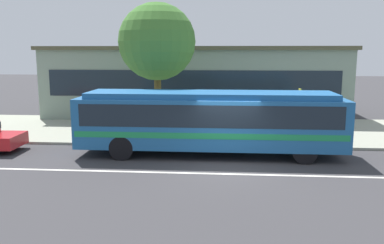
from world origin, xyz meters
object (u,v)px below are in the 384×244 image
at_px(transit_bus, 210,119).
at_px(pedestrian_waiting_near_sign, 129,122).
at_px(street_tree_near_stop, 157,42).
at_px(bus_stop_sign, 299,109).
at_px(pedestrian_walking_along_curb, 169,119).

height_order(transit_bus, pedestrian_waiting_near_sign, transit_bus).
bearing_deg(street_tree_near_stop, transit_bus, -53.01).
distance_m(pedestrian_waiting_near_sign, bus_stop_sign, 8.02).
relative_size(transit_bus, pedestrian_waiting_near_sign, 6.84).
height_order(pedestrian_waiting_near_sign, pedestrian_walking_along_curb, pedestrian_waiting_near_sign).
bearing_deg(bus_stop_sign, street_tree_near_stop, 163.70).
bearing_deg(pedestrian_walking_along_curb, street_tree_near_stop, 129.83).
xyz_separation_m(pedestrian_waiting_near_sign, street_tree_near_stop, (1.08, 2.02, 3.80)).
xyz_separation_m(pedestrian_walking_along_curb, street_tree_near_stop, (-0.68, 0.81, 3.82)).
relative_size(pedestrian_waiting_near_sign, pedestrian_walking_along_curb, 1.02).
bearing_deg(bus_stop_sign, pedestrian_waiting_near_sign, -179.99).
relative_size(pedestrian_walking_along_curb, bus_stop_sign, 0.62).
bearing_deg(pedestrian_walking_along_curb, transit_bus, -53.81).
bearing_deg(street_tree_near_stop, pedestrian_walking_along_curb, -50.17).
xyz_separation_m(pedestrian_waiting_near_sign, bus_stop_sign, (7.99, 0.00, 0.71)).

